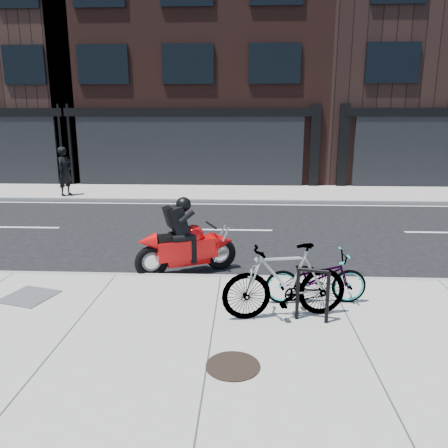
# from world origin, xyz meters

# --- Properties ---
(ground) EXTENTS (120.00, 120.00, 0.00)m
(ground) POSITION_xyz_m (0.00, 0.00, 0.00)
(ground) COLOR black
(ground) RESTS_ON ground
(sidewalk_near) EXTENTS (60.00, 6.00, 0.13)m
(sidewalk_near) POSITION_xyz_m (0.00, -5.00, 0.07)
(sidewalk_near) COLOR gray
(sidewalk_near) RESTS_ON ground
(sidewalk_far) EXTENTS (60.00, 3.50, 0.13)m
(sidewalk_far) POSITION_xyz_m (0.00, 7.75, 0.07)
(sidewalk_far) COLOR gray
(sidewalk_far) RESTS_ON ground
(building_midwest) EXTENTS (10.00, 10.00, 12.00)m
(building_midwest) POSITION_xyz_m (-12.00, 14.50, 6.00)
(building_midwest) COLOR black
(building_midwest) RESTS_ON ground
(building_center) EXTENTS (12.00, 10.00, 14.50)m
(building_center) POSITION_xyz_m (-2.00, 14.50, 7.25)
(building_center) COLOR black
(building_center) RESTS_ON ground
(building_mideast) EXTENTS (12.00, 10.00, 12.50)m
(building_mideast) POSITION_xyz_m (10.00, 14.50, 6.25)
(building_mideast) COLOR black
(building_mideast) RESTS_ON ground
(bike_rack) EXTENTS (0.47, 0.16, 0.81)m
(bike_rack) POSITION_xyz_m (1.43, -3.74, 0.60)
(bike_rack) COLOR black
(bike_rack) RESTS_ON sidewalk_near
(bicycle_front) EXTENTS (1.67, 0.69, 0.86)m
(bicycle_front) POSITION_xyz_m (1.58, -3.08, 0.56)
(bicycle_front) COLOR gray
(bicycle_front) RESTS_ON sidewalk_near
(bicycle_rear) EXTENTS (1.95, 0.89, 1.13)m
(bicycle_rear) POSITION_xyz_m (1.04, -3.62, 0.70)
(bicycle_rear) COLOR gray
(bicycle_rear) RESTS_ON sidewalk_near
(motorcycle) EXTENTS (1.97, 1.09, 1.56)m
(motorcycle) POSITION_xyz_m (-0.62, -1.44, 0.63)
(motorcycle) COLOR black
(motorcycle) RESTS_ON ground
(pedestrian) EXTENTS (0.63, 0.78, 1.84)m
(pedestrian) POSITION_xyz_m (-6.39, 6.50, 1.05)
(pedestrian) COLOR black
(pedestrian) RESTS_ON sidewalk_far
(manhole_cover) EXTENTS (0.80, 0.80, 0.02)m
(manhole_cover) POSITION_xyz_m (0.32, -5.01, 0.14)
(manhole_cover) COLOR black
(manhole_cover) RESTS_ON sidewalk_near
(utility_grate) EXTENTS (0.93, 0.93, 0.02)m
(utility_grate) POSITION_xyz_m (-3.14, -3.09, 0.14)
(utility_grate) COLOR #565658
(utility_grate) RESTS_ON sidewalk_near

